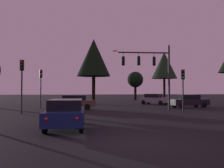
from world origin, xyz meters
The scene contains 12 objects.
ground_plane centered at (0.00, 24.50, 0.00)m, with size 168.00×168.00×0.00m, color black.
traffic_signal_mast_arm centered at (5.02, 14.26, 4.45)m, with size 5.88×0.56×6.59m.
traffic_light_corner_left centered at (7.23, 11.73, 2.77)m, with size 0.35×0.38×3.89m.
traffic_light_corner_right centered at (-6.96, 12.10, 3.23)m, with size 0.31×0.36×4.58m.
traffic_light_median centered at (-6.45, 18.69, 3.06)m, with size 0.36×0.38×4.32m.
car_nearside_lane centered at (-2.80, 4.10, 0.80)m, with size 2.02×4.71×1.52m.
car_crossing_left centered at (-2.80, 15.94, 0.80)m, with size 4.52×2.03×1.52m.
car_crossing_right centered at (10.29, 16.93, 0.80)m, with size 4.51×2.19×1.52m.
car_far_lane centered at (8.26, 23.27, 0.79)m, with size 4.04×3.95×1.52m.
tree_behind_sign centered at (13.22, 32.59, 6.59)m, with size 4.63×4.63×9.06m.
tree_left_far centered at (-0.12, 25.36, 6.73)m, with size 4.85×4.85×9.47m.
tree_center_horizon centered at (9.33, 38.99, 4.21)m, with size 3.29×3.29×5.91m.
Camera 1 is at (-2.08, -8.55, 1.99)m, focal length 37.62 mm.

